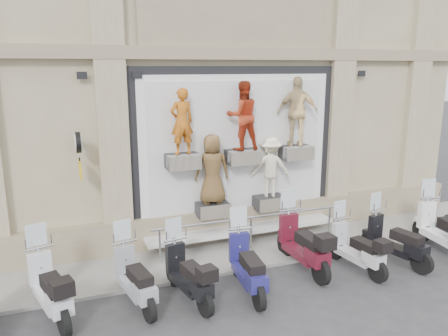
{
  "coord_description": "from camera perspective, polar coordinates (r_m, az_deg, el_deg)",
  "views": [
    {
      "loc": [
        -4.28,
        -7.3,
        4.54
      ],
      "look_at": [
        -0.75,
        1.9,
        2.24
      ],
      "focal_mm": 35.0,
      "sensor_mm": 36.0,
      "label": 1
    }
  ],
  "objects": [
    {
      "name": "scooter_b",
      "position": [
        8.77,
        -21.91,
        -13.0
      ],
      "size": [
        1.11,
        2.09,
        1.63
      ],
      "primitive_type": null,
      "rotation": [
        0.0,
        0.0,
        0.27
      ],
      "color": "silver",
      "rests_on": "ground"
    },
    {
      "name": "guard_rail",
      "position": [
        11.02,
        3.52,
        -8.6
      ],
      "size": [
        5.06,
        0.1,
        0.93
      ],
      "primitive_type": null,
      "color": "#9EA0A5",
      "rests_on": "ground"
    },
    {
      "name": "scooter_e",
      "position": [
        9.04,
        3.08,
        -11.26
      ],
      "size": [
        0.79,
        2.05,
        1.62
      ],
      "primitive_type": null,
      "rotation": [
        0.0,
        0.0,
        -0.11
      ],
      "color": "navy",
      "rests_on": "ground"
    },
    {
      "name": "scooter_f",
      "position": [
        10.11,
        10.26,
        -8.44
      ],
      "size": [
        0.64,
        2.13,
        1.72
      ],
      "primitive_type": null,
      "rotation": [
        0.0,
        0.0,
        0.01
      ],
      "color": "#4B0D1A",
      "rests_on": "ground"
    },
    {
      "name": "sidewalk",
      "position": [
        11.27,
        3.27,
        -10.44
      ],
      "size": [
        16.0,
        2.2,
        0.08
      ],
      "primitive_type": "cube",
      "color": "gray",
      "rests_on": "ground"
    },
    {
      "name": "ground",
      "position": [
        9.6,
        8.59,
        -15.25
      ],
      "size": [
        90.0,
        90.0,
        0.0
      ],
      "primitive_type": "plane",
      "color": "#313133",
      "rests_on": "ground"
    },
    {
      "name": "shop_vitrine",
      "position": [
        11.16,
        2.52,
        2.14
      ],
      "size": [
        5.6,
        0.89,
        4.3
      ],
      "color": "black",
      "rests_on": "ground"
    },
    {
      "name": "building",
      "position": [
        15.0,
        -4.52,
        18.67
      ],
      "size": [
        14.0,
        8.6,
        12.0
      ],
      "primitive_type": null,
      "color": "tan",
      "rests_on": "ground"
    },
    {
      "name": "scooter_c",
      "position": [
        8.76,
        -11.63,
        -12.64
      ],
      "size": [
        0.89,
        1.97,
        1.54
      ],
      "primitive_type": null,
      "rotation": [
        0.0,
        0.0,
        0.18
      ],
      "color": "gray",
      "rests_on": "ground"
    },
    {
      "name": "scooter_g",
      "position": [
        10.4,
        16.96,
        -8.9
      ],
      "size": [
        0.75,
        1.88,
        1.48
      ],
      "primitive_type": null,
      "rotation": [
        0.0,
        0.0,
        0.12
      ],
      "color": "#B0B2B7",
      "rests_on": "ground"
    },
    {
      "name": "clock_sign_bracket",
      "position": [
        9.93,
        -18.46,
        2.36
      ],
      "size": [
        0.1,
        0.8,
        1.02
      ],
      "color": "black",
      "rests_on": "ground"
    },
    {
      "name": "scooter_h",
      "position": [
        11.06,
        21.6,
        -7.68
      ],
      "size": [
        0.97,
        2.01,
        1.57
      ],
      "primitive_type": null,
      "rotation": [
        0.0,
        0.0,
        0.22
      ],
      "color": "black",
      "rests_on": "ground"
    },
    {
      "name": "scooter_d",
      "position": [
        8.77,
        -4.76,
        -12.42
      ],
      "size": [
        0.89,
        1.95,
        1.53
      ],
      "primitive_type": null,
      "rotation": [
        0.0,
        0.0,
        0.19
      ],
      "color": "black",
      "rests_on": "ground"
    },
    {
      "name": "scooter_i",
      "position": [
        12.09,
        26.91,
        -6.04
      ],
      "size": [
        0.86,
        2.19,
        1.73
      ],
      "primitive_type": null,
      "rotation": [
        0.0,
        0.0,
        -0.11
      ],
      "color": "white",
      "rests_on": "ground"
    }
  ]
}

